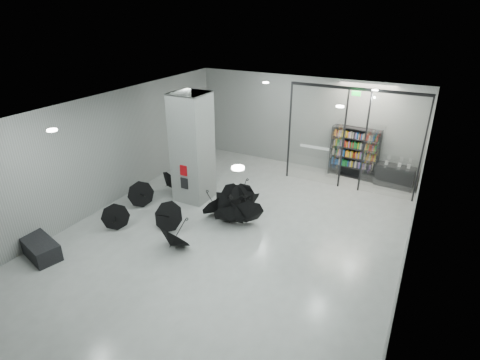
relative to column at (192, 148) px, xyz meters
The scene contains 10 objects.
room 3.31m from the column, 38.66° to the right, with size 14.00×14.02×4.01m.
column is the anchor object (origin of this frame).
fire_cabinet 0.90m from the column, 90.00° to the right, with size 0.28×0.04×0.38m, color #A50A07.
info_panel 1.31m from the column, 90.00° to the right, with size 0.30×0.03×0.42m, color black.
exit_sign 6.18m from the column, 33.96° to the left, with size 0.30×0.06×0.15m, color #0CE533.
glass_partition 6.02m from the column, 35.58° to the left, with size 5.06×0.08×4.00m.
bench 5.81m from the column, 111.17° to the right, with size 1.59×0.68×0.51m, color black.
bookshelf 6.86m from the column, 44.31° to the left, with size 1.95×0.39×2.15m, color black, non-canonical shape.
shop_counter 8.16m from the column, 34.66° to the left, with size 1.46×0.58×0.88m, color black.
umbrella_cluster 2.44m from the column, 38.84° to the right, with size 5.55×4.69×1.31m.
Camera 1 is at (4.95, -8.60, 6.64)m, focal length 28.26 mm.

